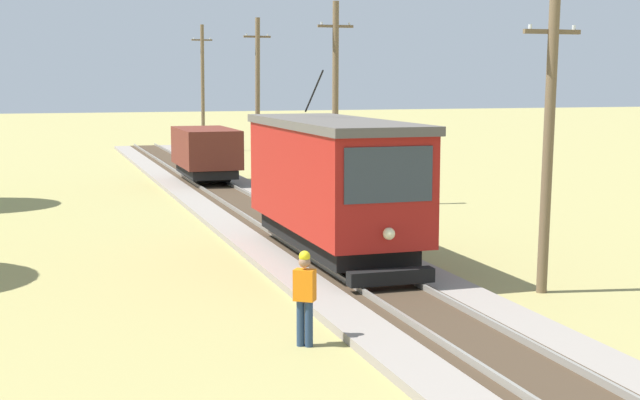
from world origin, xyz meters
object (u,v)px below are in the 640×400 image
utility_pole_far (258,95)px  red_tram (332,181)px  utility_pole_near_tram (548,143)px  utility_pole_mid (335,102)px  utility_pole_distant (203,87)px  freight_car (206,152)px  track_worker (305,294)px

utility_pole_far → red_tram: bearing=-98.8°
utility_pole_far → utility_pole_near_tram: bearing=-90.0°
red_tram → utility_pole_near_tram: 6.05m
utility_pole_mid → utility_pole_distant: bearing=90.0°
utility_pole_far → utility_pole_distant: bearing=90.0°
red_tram → freight_car: 18.36m
freight_car → track_worker: freight_car is taller
utility_pole_distant → red_tram: bearing=-95.2°
freight_car → utility_pole_near_tram: 23.44m
freight_car → red_tram: bearing=-90.0°
red_tram → utility_pole_far: 23.17m
freight_car → track_worker: size_ratio=2.91×
utility_pole_far → utility_pole_distant: utility_pole_distant is taller
red_tram → track_worker: 7.74m
red_tram → utility_pole_far: bearing=81.2°
utility_pole_far → freight_car: bearing=-128.3°
utility_pole_mid → utility_pole_far: size_ratio=0.98×
red_tram → utility_pole_near_tram: bearing=-53.3°
red_tram → utility_pole_mid: utility_pole_mid is taller
red_tram → utility_pole_mid: size_ratio=1.10×
utility_pole_distant → track_worker: size_ratio=4.74×
utility_pole_near_tram → utility_pole_mid: 15.07m
red_tram → freight_car: size_ratio=1.64×
utility_pole_near_tram → track_worker: utility_pole_near_tram is taller
utility_pole_far → track_worker: 30.74m
utility_pole_near_tram → track_worker: (-6.41, -2.33, -2.47)m
freight_car → utility_pole_distant: (3.54, 20.12, 2.77)m
freight_car → utility_pole_distant: utility_pole_distant is taller
red_tram → utility_pole_distant: utility_pole_distant is taller
utility_pole_distant → track_worker: (-6.41, -45.55, -3.34)m
utility_pole_near_tram → freight_car: bearing=98.7°
utility_pole_mid → track_worker: bearing=-110.2°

